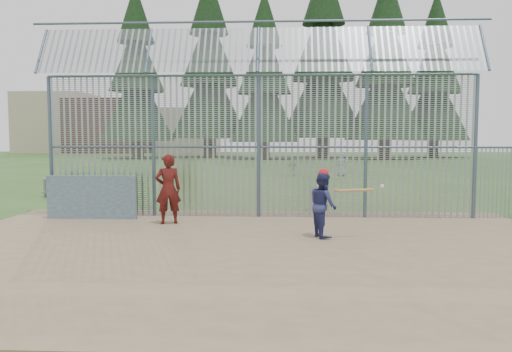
# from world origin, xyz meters

# --- Properties ---
(ground) EXTENTS (120.00, 120.00, 0.00)m
(ground) POSITION_xyz_m (0.00, 0.00, 0.00)
(ground) COLOR #2D511E
(ground) RESTS_ON ground
(dirt_infield) EXTENTS (14.00, 10.00, 0.02)m
(dirt_infield) POSITION_xyz_m (0.00, -0.50, 0.01)
(dirt_infield) COLOR #756047
(dirt_infield) RESTS_ON ground
(dugout_wall) EXTENTS (2.50, 0.12, 1.20)m
(dugout_wall) POSITION_xyz_m (-4.60, 2.90, 0.62)
(dugout_wall) COLOR #38566B
(dugout_wall) RESTS_ON dirt_infield
(batter) EXTENTS (0.75, 0.85, 1.47)m
(batter) POSITION_xyz_m (1.59, 0.71, 0.75)
(batter) COLOR navy
(batter) RESTS_ON dirt_infield
(onlooker) EXTENTS (0.77, 0.62, 1.82)m
(onlooker) POSITION_xyz_m (-2.31, 2.24, 0.93)
(onlooker) COLOR maroon
(onlooker) RESTS_ON dirt_infield
(bg_kid_standing) EXTENTS (0.71, 0.49, 1.38)m
(bg_kid_standing) POSITION_xyz_m (4.04, 17.66, 0.69)
(bg_kid_standing) COLOR slate
(bg_kid_standing) RESTS_ON ground
(bg_kid_seated) EXTENTS (0.60, 0.59, 1.01)m
(bg_kid_seated) POSITION_xyz_m (1.32, 17.98, 0.50)
(bg_kid_seated) COLOR slate
(bg_kid_seated) RESTS_ON ground
(batting_gear) EXTENTS (1.42, 0.43, 0.52)m
(batting_gear) POSITION_xyz_m (1.79, 0.66, 1.37)
(batting_gear) COLOR red
(batting_gear) RESTS_ON ground
(trash_can) EXTENTS (0.56, 0.56, 0.82)m
(trash_can) POSITION_xyz_m (1.75, 4.74, 0.38)
(trash_can) COLOR #9A9CA2
(trash_can) RESTS_ON ground
(bleacher) EXTENTS (3.00, 0.95, 0.72)m
(bleacher) POSITION_xyz_m (-6.82, 8.03, 0.41)
(bleacher) COLOR gray
(bleacher) RESTS_ON ground
(backstop_fence) EXTENTS (20.09, 0.81, 5.30)m
(backstop_fence) POSITION_xyz_m (1.81, 3.43, 2.36)
(backstop_fence) COLOR #47566B
(backstop_fence) RESTS_ON ground
(conifer_row) EXTENTS (38.48, 12.26, 20.20)m
(conifer_row) POSITION_xyz_m (1.93, 41.51, 10.83)
(conifer_row) COLOR #332319
(conifer_row) RESTS_ON ground
(distant_buildings) EXTENTS (26.50, 10.50, 8.00)m
(distant_buildings) POSITION_xyz_m (-23.18, 56.49, 3.60)
(distant_buildings) COLOR brown
(distant_buildings) RESTS_ON ground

